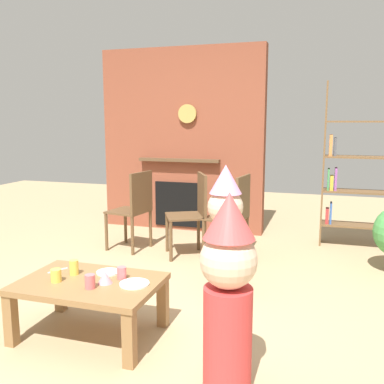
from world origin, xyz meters
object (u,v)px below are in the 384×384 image
bookshelf (358,171)px  child_in_pink (225,225)px  paper_cup_near_left (74,267)px  child_with_cone_hat (228,289)px  dining_chair_left (135,206)px  paper_cup_near_right (122,273)px  paper_plate_front (108,272)px  dining_chair_middle (194,209)px  paper_cup_far_left (90,281)px  dining_chair_right (234,212)px  coffee_table (89,290)px  paper_cup_center (56,275)px  birthday_cake_slice (105,277)px  paper_plate_rear (135,284)px

bookshelf → child_in_pink: bookshelf is taller
paper_cup_near_left → child_with_cone_hat: (1.19, -0.40, 0.14)m
dining_chair_left → paper_cup_near_right: bearing=122.6°
paper_plate_front → dining_chair_middle: dining_chair_middle is taller
paper_cup_far_left → dining_chair_right: (0.52, 2.04, 0.07)m
paper_cup_near_left → dining_chair_middle: bearing=80.5°
coffee_table → paper_cup_near_left: paper_cup_near_left is taller
coffee_table → child_with_cone_hat: 1.10m
paper_cup_near_left → paper_cup_center: bearing=-104.2°
coffee_table → paper_cup_near_right: bearing=27.0°
coffee_table → paper_cup_near_left: 0.21m
dining_chair_left → dining_chair_middle: (0.69, 0.01, 0.00)m
dining_chair_left → birthday_cake_slice: bearing=119.6°
birthday_cake_slice → paper_cup_far_left: bearing=-114.0°
paper_cup_center → paper_cup_far_left: bearing=-7.2°
child_with_cone_hat → dining_chair_middle: size_ratio=1.22×
bookshelf → paper_plate_front: bookshelf is taller
coffee_table → bookshelf: bearing=56.8°
dining_chair_right → bookshelf: bearing=-137.0°
paper_cup_center → birthday_cake_slice: size_ratio=0.86×
child_in_pink → birthday_cake_slice: bearing=5.1°
paper_cup_center → dining_chair_right: bearing=68.3°
paper_plate_rear → dining_chair_middle: (-0.18, 1.89, 0.11)m
paper_cup_far_left → child_in_pink: (0.62, 1.17, 0.14)m
bookshelf → paper_plate_rear: bearing=-118.6°
paper_plate_front → dining_chair_middle: size_ratio=0.18×
paper_cup_near_right → coffee_table: bearing=-153.0°
paper_cup_far_left → dining_chair_right: 2.10m
paper_plate_front → birthday_cake_slice: (0.07, -0.18, 0.04)m
paper_cup_near_right → child_with_cone_hat: child_with_cone_hat is taller
paper_plate_rear → child_with_cone_hat: 0.81m
paper_cup_far_left → child_in_pink: child_in_pink is taller
paper_cup_near_left → birthday_cake_slice: paper_cup_near_left is taller
paper_cup_center → dining_chair_right: 2.15m
dining_chair_middle → dining_chair_left: bearing=-26.3°
paper_cup_center → dining_chair_right: (0.79, 2.00, 0.08)m
paper_cup_center → paper_plate_rear: bearing=11.6°
paper_plate_front → child_in_pink: (0.65, 0.88, 0.18)m
bookshelf → paper_cup_center: bearing=-125.2°
coffee_table → dining_chair_middle: size_ratio=1.04×
coffee_table → paper_plate_front: size_ratio=5.74×
paper_plate_front → paper_plate_rear: (0.28, -0.14, 0.00)m
paper_plate_front → child_in_pink: 1.10m
paper_plate_front → coffee_table: bearing=-105.7°
coffee_table → child_in_pink: 1.29m
paper_cup_near_left → child_with_cone_hat: size_ratio=0.10×
bookshelf → child_with_cone_hat: (-0.82, -3.14, -0.30)m
bookshelf → birthday_cake_slice: 3.34m
bookshelf → paper_cup_near_right: size_ratio=22.30×
dining_chair_middle → paper_cup_near_left: bearing=53.5°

